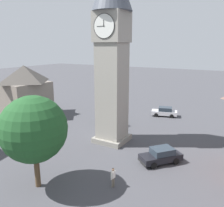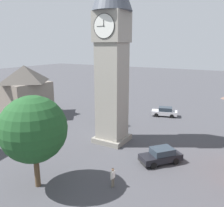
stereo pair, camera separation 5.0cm
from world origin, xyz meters
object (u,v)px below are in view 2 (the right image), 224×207
object	(u,v)px
clock_tower	(112,36)
building_terrace_right	(26,90)
car_blue_kerb	(161,155)
car_white_side	(12,128)
tree	(33,129)
car_red_corner	(112,119)
car_silver_kerb	(165,112)
pedestrian	(113,176)

from	to	relation	value
clock_tower	building_terrace_right	distance (m)	19.53
car_blue_kerb	building_terrace_right	bearing A→B (deg)	-10.57
car_white_side	tree	size ratio (longest dim) A/B	0.55
clock_tower	car_red_corner	xyz separation A→B (m)	(3.18, -5.46, -11.59)
car_silver_kerb	pedestrian	size ratio (longest dim) A/B	2.62
car_blue_kerb	car_red_corner	xyz separation A→B (m)	(10.11, -7.79, 0.00)
building_terrace_right	car_red_corner	bearing A→B (deg)	-167.46
car_red_corner	tree	bearing A→B (deg)	99.06
car_blue_kerb	building_terrace_right	distance (m)	25.21
clock_tower	pedestrian	bearing A→B (deg)	120.59
clock_tower	car_blue_kerb	xyz separation A→B (m)	(-6.92, 2.33, -11.59)
car_blue_kerb	car_silver_kerb	size ratio (longest dim) A/B	0.96
pedestrian	building_terrace_right	xyz separation A→B (m)	(22.49, -10.50, 3.23)
pedestrian	car_red_corner	bearing A→B (deg)	-59.55
tree	car_silver_kerb	bearing A→B (deg)	-96.58
car_silver_kerb	building_terrace_right	world-z (taller)	building_terrace_right
clock_tower	car_silver_kerb	size ratio (longest dim) A/B	4.78
clock_tower	building_terrace_right	bearing A→B (deg)	-7.29
car_red_corner	car_white_side	size ratio (longest dim) A/B	1.06
car_silver_kerb	car_white_side	bearing A→B (deg)	49.51
car_white_side	tree	bearing A→B (deg)	151.10
car_red_corner	car_white_side	world-z (taller)	same
pedestrian	building_terrace_right	bearing A→B (deg)	-25.02
clock_tower	car_white_side	size ratio (longest dim) A/B	5.08
car_blue_kerb	tree	xyz separation A→B (m)	(7.45, 8.89, 4.18)
car_red_corner	tree	world-z (taller)	tree
car_silver_kerb	car_red_corner	distance (m)	9.57
car_silver_kerb	car_red_corner	bearing A→B (deg)	55.02
car_blue_kerb	pedestrian	distance (m)	6.27
pedestrian	tree	xyz separation A→B (m)	(5.40, 2.97, 3.93)
car_silver_kerb	car_white_side	size ratio (longest dim) A/B	1.06
pedestrian	tree	world-z (taller)	tree
car_blue_kerb	tree	distance (m)	12.33
car_blue_kerb	car_silver_kerb	distance (m)	16.30
clock_tower	tree	xyz separation A→B (m)	(0.52, 11.21, -7.41)
car_blue_kerb	tree	world-z (taller)	tree
car_silver_kerb	pedestrian	bearing A→B (deg)	96.81
car_blue_kerb	car_white_side	bearing A→B (deg)	6.06
car_red_corner	car_white_side	distance (m)	13.81
clock_tower	building_terrace_right	xyz separation A→B (m)	(17.62, -2.25, -8.11)
car_white_side	pedestrian	size ratio (longest dim) A/B	2.46
car_silver_kerb	car_red_corner	xyz separation A→B (m)	(5.49, 7.84, 0.00)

